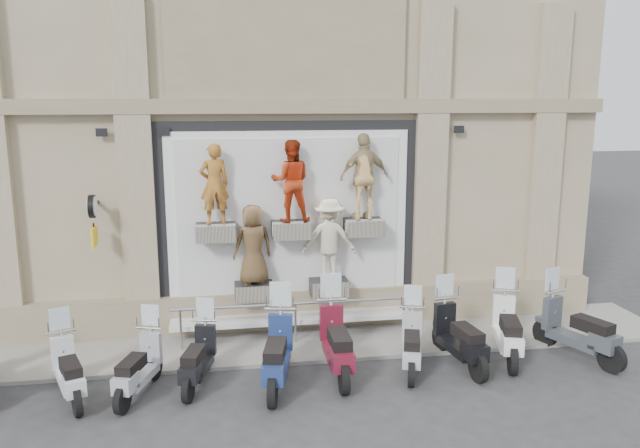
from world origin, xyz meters
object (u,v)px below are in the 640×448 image
(scooter_e, at_px, (277,341))
(scooter_g, at_px, (412,333))
(guard_rail, at_px, (295,324))
(scooter_c, at_px, (138,356))
(scooter_d, at_px, (198,347))
(scooter_j, at_px, (579,318))
(clock_sign_bracket, at_px, (93,214))
(scooter_i, at_px, (508,318))
(scooter_h, at_px, (460,325))
(scooter_f, at_px, (337,330))
(scooter_b, at_px, (68,359))

(scooter_e, xyz_separation_m, scooter_g, (2.54, 0.25, -0.12))
(guard_rail, distance_m, scooter_c, 3.41)
(scooter_e, bearing_deg, guard_rail, 84.49)
(scooter_d, bearing_deg, scooter_j, 13.95)
(clock_sign_bracket, relative_size, scooter_j, 0.50)
(scooter_c, xyz_separation_m, scooter_i, (6.91, 0.41, 0.12))
(scooter_h, xyz_separation_m, scooter_i, (1.06, 0.17, 0.02))
(scooter_f, xyz_separation_m, scooter_g, (1.41, -0.05, -0.13))
(scooter_g, bearing_deg, scooter_j, 17.66)
(clock_sign_bracket, height_order, scooter_c, clock_sign_bracket)
(scooter_i, bearing_deg, scooter_f, -159.42)
(scooter_j, bearing_deg, scooter_c, 159.76)
(scooter_j, bearing_deg, clock_sign_bracket, 146.16)
(scooter_g, relative_size, scooter_h, 0.91)
(scooter_g, bearing_deg, scooter_i, 24.12)
(scooter_e, height_order, scooter_f, scooter_f)
(scooter_d, relative_size, scooter_h, 0.88)
(guard_rail, xyz_separation_m, scooter_i, (3.99, -1.33, 0.37))
(scooter_h, bearing_deg, guard_rail, 146.17)
(scooter_b, xyz_separation_m, scooter_d, (2.13, 0.19, -0.01))
(scooter_d, xyz_separation_m, scooter_h, (4.86, 0.02, 0.10))
(scooter_e, height_order, scooter_j, scooter_e)
(scooter_h, bearing_deg, scooter_g, 176.41)
(scooter_e, height_order, scooter_g, scooter_e)
(scooter_b, distance_m, scooter_e, 3.51)
(scooter_d, bearing_deg, scooter_c, -153.13)
(scooter_h, bearing_deg, scooter_e, 178.12)
(scooter_b, bearing_deg, scooter_e, -22.62)
(scooter_f, xyz_separation_m, scooter_h, (2.36, 0.00, -0.05))
(clock_sign_bracket, relative_size, scooter_b, 0.57)
(clock_sign_bracket, bearing_deg, scooter_b, -94.23)
(scooter_b, height_order, scooter_f, scooter_f)
(scooter_d, relative_size, scooter_e, 0.84)
(scooter_b, bearing_deg, guard_rail, 1.66)
(scooter_b, relative_size, scooter_d, 1.01)
(guard_rail, distance_m, scooter_i, 4.22)
(scooter_d, height_order, scooter_g, scooter_g)
(scooter_f, bearing_deg, scooter_d, -177.93)
(scooter_b, height_order, scooter_e, scooter_e)
(clock_sign_bracket, relative_size, scooter_d, 0.58)
(scooter_b, bearing_deg, scooter_i, -18.42)
(scooter_i, bearing_deg, scooter_e, -156.36)
(scooter_b, relative_size, scooter_f, 0.84)
(scooter_d, xyz_separation_m, scooter_g, (3.91, -0.03, 0.02))
(clock_sign_bracket, bearing_deg, scooter_j, -12.36)
(scooter_d, xyz_separation_m, scooter_j, (7.27, -0.04, 0.12))
(scooter_h, height_order, scooter_i, scooter_i)
(scooter_e, xyz_separation_m, scooter_j, (5.90, 0.24, -0.02))
(scooter_e, relative_size, scooter_g, 1.16)
(scooter_d, distance_m, scooter_f, 2.50)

